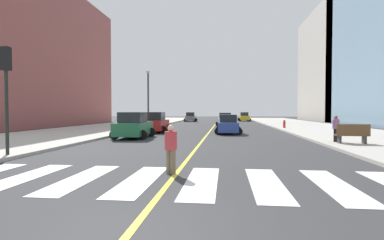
{
  "coord_description": "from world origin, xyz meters",
  "views": [
    {
      "loc": [
        1.58,
        -4.4,
        2.02
      ],
      "look_at": [
        -2.99,
        35.84,
        0.81
      ],
      "focal_mm": 27.87,
      "sensor_mm": 36.0,
      "label": 1
    }
  ],
  "objects_px": {
    "pedestrian_waiting_east": "(336,127)",
    "street_lamp": "(148,93)",
    "car_green_third": "(134,126)",
    "pedestrian_crossing": "(171,147)",
    "car_red_fifth": "(155,123)",
    "car_gray_nearest": "(191,117)",
    "car_blue_second": "(228,125)",
    "car_yellow_fourth": "(244,117)",
    "traffic_light_far_corner": "(6,79)",
    "fire_hydrant": "(284,124)",
    "car_white_sixth": "(225,120)",
    "park_bench": "(352,134)"
  },
  "relations": [
    {
      "from": "pedestrian_crossing",
      "to": "car_red_fifth",
      "type": "bearing_deg",
      "value": -46.96
    },
    {
      "from": "car_gray_nearest",
      "to": "traffic_light_far_corner",
      "type": "bearing_deg",
      "value": -95.3
    },
    {
      "from": "car_green_third",
      "to": "car_yellow_fourth",
      "type": "bearing_deg",
      "value": 73.78
    },
    {
      "from": "car_gray_nearest",
      "to": "car_red_fifth",
      "type": "relative_size",
      "value": 0.94
    },
    {
      "from": "car_blue_second",
      "to": "fire_hydrant",
      "type": "distance_m",
      "value": 9.88
    },
    {
      "from": "pedestrian_crossing",
      "to": "traffic_light_far_corner",
      "type": "bearing_deg",
      "value": 10.27
    },
    {
      "from": "car_green_third",
      "to": "pedestrian_crossing",
      "type": "height_order",
      "value": "car_green_third"
    },
    {
      "from": "car_green_third",
      "to": "traffic_light_far_corner",
      "type": "height_order",
      "value": "traffic_light_far_corner"
    },
    {
      "from": "car_yellow_fourth",
      "to": "traffic_light_far_corner",
      "type": "height_order",
      "value": "traffic_light_far_corner"
    },
    {
      "from": "car_yellow_fourth",
      "to": "fire_hydrant",
      "type": "xyz_separation_m",
      "value": [
        2.81,
        -26.65,
        -0.26
      ]
    },
    {
      "from": "pedestrian_waiting_east",
      "to": "street_lamp",
      "type": "relative_size",
      "value": 0.23
    },
    {
      "from": "car_white_sixth",
      "to": "car_gray_nearest",
      "type": "bearing_deg",
      "value": -65.68
    },
    {
      "from": "traffic_light_far_corner",
      "to": "park_bench",
      "type": "relative_size",
      "value": 2.54
    },
    {
      "from": "car_red_fifth",
      "to": "street_lamp",
      "type": "bearing_deg",
      "value": 108.15
    },
    {
      "from": "car_gray_nearest",
      "to": "pedestrian_waiting_east",
      "type": "xyz_separation_m",
      "value": [
        13.42,
        -38.12,
        0.19
      ]
    },
    {
      "from": "car_gray_nearest",
      "to": "car_yellow_fourth",
      "type": "distance_m",
      "value": 11.14
    },
    {
      "from": "car_yellow_fourth",
      "to": "traffic_light_far_corner",
      "type": "distance_m",
      "value": 50.85
    },
    {
      "from": "car_green_third",
      "to": "car_white_sixth",
      "type": "bearing_deg",
      "value": 69.59
    },
    {
      "from": "car_red_fifth",
      "to": "car_white_sixth",
      "type": "xyz_separation_m",
      "value": [
        6.58,
        13.43,
        -0.06
      ]
    },
    {
      "from": "pedestrian_crossing",
      "to": "car_gray_nearest",
      "type": "bearing_deg",
      "value": -56.04
    },
    {
      "from": "car_gray_nearest",
      "to": "car_blue_second",
      "type": "distance_m",
      "value": 31.25
    },
    {
      "from": "pedestrian_crossing",
      "to": "fire_hydrant",
      "type": "distance_m",
      "value": 26.19
    },
    {
      "from": "car_green_third",
      "to": "car_white_sixth",
      "type": "xyz_separation_m",
      "value": [
        6.77,
        19.45,
        -0.07
      ]
    },
    {
      "from": "pedestrian_crossing",
      "to": "street_lamp",
      "type": "height_order",
      "value": "street_lamp"
    },
    {
      "from": "car_green_third",
      "to": "traffic_light_far_corner",
      "type": "relative_size",
      "value": 0.95
    },
    {
      "from": "car_gray_nearest",
      "to": "park_bench",
      "type": "height_order",
      "value": "car_gray_nearest"
    },
    {
      "from": "car_yellow_fourth",
      "to": "car_blue_second",
      "type": "bearing_deg",
      "value": 82.56
    },
    {
      "from": "car_yellow_fourth",
      "to": "traffic_light_far_corner",
      "type": "xyz_separation_m",
      "value": [
        -13.04,
        -49.08,
        2.56
      ]
    },
    {
      "from": "car_blue_second",
      "to": "car_white_sixth",
      "type": "bearing_deg",
      "value": -88.5
    },
    {
      "from": "car_gray_nearest",
      "to": "pedestrian_waiting_east",
      "type": "height_order",
      "value": "car_gray_nearest"
    },
    {
      "from": "car_white_sixth",
      "to": "traffic_light_far_corner",
      "type": "bearing_deg",
      "value": 74.1
    },
    {
      "from": "car_green_third",
      "to": "street_lamp",
      "type": "distance_m",
      "value": 14.44
    },
    {
      "from": "car_green_third",
      "to": "street_lamp",
      "type": "bearing_deg",
      "value": 99.16
    },
    {
      "from": "park_bench",
      "to": "car_yellow_fourth",
      "type": "bearing_deg",
      "value": 6.35
    },
    {
      "from": "car_green_third",
      "to": "pedestrian_waiting_east",
      "type": "xyz_separation_m",
      "value": [
        13.5,
        -2.6,
        0.12
      ]
    },
    {
      "from": "park_bench",
      "to": "pedestrian_crossing",
      "type": "distance_m",
      "value": 12.46
    },
    {
      "from": "traffic_light_far_corner",
      "to": "car_white_sixth",
      "type": "bearing_deg",
      "value": 72.4
    },
    {
      "from": "car_gray_nearest",
      "to": "car_green_third",
      "type": "bearing_deg",
      "value": -92.19
    },
    {
      "from": "fire_hydrant",
      "to": "pedestrian_waiting_east",
      "type": "bearing_deg",
      "value": -89.49
    },
    {
      "from": "park_bench",
      "to": "street_lamp",
      "type": "relative_size",
      "value": 0.26
    },
    {
      "from": "car_red_fifth",
      "to": "traffic_light_far_corner",
      "type": "xyz_separation_m",
      "value": [
        -2.68,
        -15.77,
        2.49
      ]
    },
    {
      "from": "park_bench",
      "to": "street_lamp",
      "type": "height_order",
      "value": "street_lamp"
    },
    {
      "from": "street_lamp",
      "to": "car_blue_second",
      "type": "bearing_deg",
      "value": -42.37
    },
    {
      "from": "traffic_light_far_corner",
      "to": "pedestrian_waiting_east",
      "type": "height_order",
      "value": "traffic_light_far_corner"
    },
    {
      "from": "car_blue_second",
      "to": "pedestrian_crossing",
      "type": "distance_m",
      "value": 17.35
    },
    {
      "from": "park_bench",
      "to": "street_lamp",
      "type": "bearing_deg",
      "value": 45.37
    },
    {
      "from": "car_red_fifth",
      "to": "park_bench",
      "type": "bearing_deg",
      "value": -35.57
    },
    {
      "from": "car_blue_second",
      "to": "street_lamp",
      "type": "distance_m",
      "value": 13.44
    },
    {
      "from": "car_white_sixth",
      "to": "pedestrian_waiting_east",
      "type": "relative_size",
      "value": 2.55
    },
    {
      "from": "car_green_third",
      "to": "car_red_fifth",
      "type": "relative_size",
      "value": 1.01
    }
  ]
}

